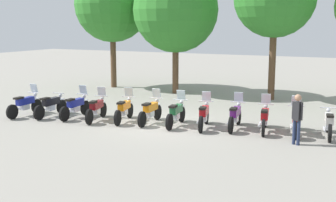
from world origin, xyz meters
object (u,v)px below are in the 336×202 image
at_px(person_0, 297,115).
at_px(motorcycle_10, 296,120).
at_px(motorcycle_1, 51,105).
at_px(motorcycle_7, 204,115).
at_px(motorcycle_5, 150,111).
at_px(motorcycle_4, 124,109).
at_px(motorcycle_0, 25,104).
at_px(motorcycle_6, 176,113).
at_px(motorcycle_2, 76,106).
at_px(motorcycle_8, 235,116).
at_px(motorcycle_3, 97,108).
at_px(tree_1, 176,10).
at_px(motorcycle_9, 265,118).
at_px(motorcycle_11, 329,123).
at_px(tree_0, 112,5).

bearing_deg(person_0, motorcycle_10, 31.86).
xyz_separation_m(motorcycle_1, motorcycle_10, (10.31, 1.56, 0.01)).
height_order(motorcycle_7, motorcycle_10, same).
bearing_deg(motorcycle_10, motorcycle_5, 86.32).
bearing_deg(motorcycle_4, motorcycle_7, -95.76).
height_order(motorcycle_0, motorcycle_6, same).
distance_m(motorcycle_4, motorcycle_7, 3.46).
xyz_separation_m(motorcycle_2, motorcycle_4, (2.29, 0.33, 0.00)).
bearing_deg(motorcycle_8, motorcycle_2, 92.89).
xyz_separation_m(motorcycle_0, motorcycle_8, (9.17, 1.76, 0.00)).
xyz_separation_m(motorcycle_3, tree_1, (-0.15, 8.18, 4.31)).
distance_m(motorcycle_1, motorcycle_5, 4.65).
xyz_separation_m(motorcycle_9, motorcycle_11, (2.30, 0.22, -0.01)).
distance_m(motorcycle_5, tree_0, 11.78).
bearing_deg(motorcycle_3, motorcycle_8, -91.68).
bearing_deg(motorcycle_6, motorcycle_5, 86.62).
bearing_deg(person_0, motorcycle_7, 96.82).
distance_m(motorcycle_1, motorcycle_3, 2.30).
xyz_separation_m(motorcycle_5, motorcycle_7, (2.29, 0.21, 0.00)).
bearing_deg(motorcycle_5, motorcycle_6, -90.96).
relative_size(motorcycle_7, motorcycle_9, 0.99).
bearing_deg(motorcycle_8, motorcycle_11, -91.51).
xyz_separation_m(motorcycle_8, motorcycle_11, (3.44, 0.29, -0.01)).
xyz_separation_m(motorcycle_9, person_0, (1.44, -1.41, 0.51)).
relative_size(motorcycle_0, motorcycle_11, 1.01).
bearing_deg(motorcycle_4, motorcycle_8, -92.50).
distance_m(motorcycle_4, motorcycle_10, 6.95).
height_order(motorcycle_6, person_0, person_0).
height_order(motorcycle_0, motorcycle_5, same).
relative_size(motorcycle_3, motorcycle_6, 0.99).
distance_m(motorcycle_6, motorcycle_10, 4.64).
height_order(motorcycle_2, motorcycle_3, same).
distance_m(motorcycle_8, motorcycle_9, 1.15).
xyz_separation_m(motorcycle_2, motorcycle_7, (5.72, 0.72, 0.00)).
relative_size(motorcycle_2, motorcycle_9, 1.01).
distance_m(motorcycle_7, motorcycle_10, 3.49).
bearing_deg(motorcycle_0, motorcycle_10, -82.34).
distance_m(motorcycle_11, person_0, 1.92).
bearing_deg(person_0, tree_1, 66.26).
xyz_separation_m(motorcycle_1, motorcycle_4, (3.43, 0.59, 0.01)).
distance_m(motorcycle_4, motorcycle_11, 8.10).
xyz_separation_m(motorcycle_6, person_0, (4.87, -0.78, 0.51)).
bearing_deg(motorcycle_3, motorcycle_1, 82.60).
bearing_deg(tree_0, motorcycle_2, -67.15).
height_order(motorcycle_2, motorcycle_9, same).
distance_m(motorcycle_9, tree_0, 14.62).
distance_m(motorcycle_0, person_0, 11.77).
height_order(motorcycle_8, person_0, person_0).
bearing_deg(tree_1, motorcycle_8, -50.05).
bearing_deg(motorcycle_10, motorcycle_7, 87.99).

